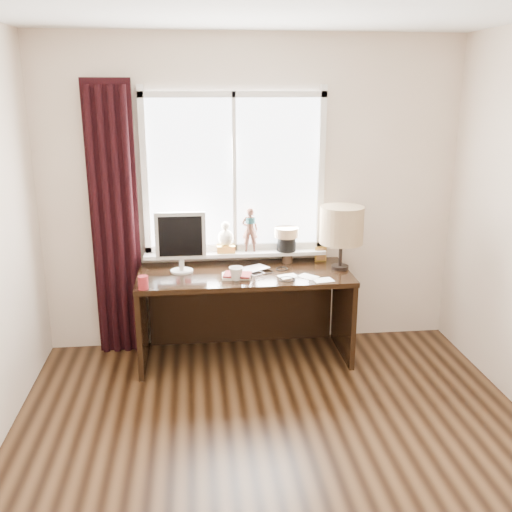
{
  "coord_description": "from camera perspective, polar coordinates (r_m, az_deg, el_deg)",
  "views": [
    {
      "loc": [
        -0.49,
        -2.7,
        2.18
      ],
      "look_at": [
        -0.05,
        1.25,
        1.0
      ],
      "focal_mm": 40.0,
      "sensor_mm": 36.0,
      "label": 1
    }
  ],
  "objects": [
    {
      "name": "icon_frame",
      "position": [
        4.88,
        6.49,
        0.19
      ],
      "size": [
        0.1,
        0.03,
        0.13
      ],
      "color": "gold",
      "rests_on": "desk"
    },
    {
      "name": "desk_cables",
      "position": [
        4.53,
        2.33,
        -1.82
      ],
      "size": [
        0.29,
        0.4,
        0.01
      ],
      "color": "black",
      "rests_on": "desk"
    },
    {
      "name": "monitor",
      "position": [
        4.55,
        -7.55,
        1.75
      ],
      "size": [
        0.4,
        0.18,
        0.49
      ],
      "color": "beige",
      "rests_on": "desk"
    },
    {
      "name": "red_cup",
      "position": [
        4.27,
        -11.21,
        -2.62
      ],
      "size": [
        0.08,
        0.08,
        0.1
      ],
      "primitive_type": "cylinder",
      "color": "maroon",
      "rests_on": "desk"
    },
    {
      "name": "mug",
      "position": [
        4.39,
        -1.99,
        -1.72
      ],
      "size": [
        0.14,
        0.14,
        0.11
      ],
      "primitive_type": "imported",
      "rotation": [
        0.0,
        0.0,
        0.34
      ],
      "color": "white",
      "rests_on": "desk"
    },
    {
      "name": "floor",
      "position": [
        3.5,
        3.31,
        -21.99
      ],
      "size": [
        3.5,
        4.0,
        0.0
      ],
      "primitive_type": "cube",
      "color": "#4B301A",
      "rests_on": "ground"
    },
    {
      "name": "brush_holder",
      "position": [
        4.82,
        3.15,
        0.05
      ],
      "size": [
        0.09,
        0.09,
        0.25
      ],
      "color": "black",
      "rests_on": "desk"
    },
    {
      "name": "desk",
      "position": [
        4.74,
        -1.24,
        -4.11
      ],
      "size": [
        1.7,
        0.7,
        0.75
      ],
      "color": "black",
      "rests_on": "floor"
    },
    {
      "name": "wall_back",
      "position": [
        4.8,
        -0.4,
        5.99
      ],
      "size": [
        3.5,
        0.0,
        2.6
      ],
      "primitive_type": "cube",
      "rotation": [
        1.57,
        0.0,
        0.0
      ],
      "color": "beige",
      "rests_on": "ground"
    },
    {
      "name": "curtain",
      "position": [
        4.77,
        -13.95,
        3.15
      ],
      "size": [
        0.38,
        0.09,
        2.25
      ],
      "color": "black",
      "rests_on": "floor"
    },
    {
      "name": "laptop",
      "position": [
        4.57,
        -0.83,
        -1.49
      ],
      "size": [
        0.43,
        0.38,
        0.03
      ],
      "primitive_type": "imported",
      "rotation": [
        0.0,
        0.0,
        0.55
      ],
      "color": "silver",
      "rests_on": "desk"
    },
    {
      "name": "table_lamp",
      "position": [
        4.62,
        8.57,
        3.01
      ],
      "size": [
        0.35,
        0.35,
        0.52
      ],
      "color": "black",
      "rests_on": "desk"
    },
    {
      "name": "window",
      "position": [
        4.74,
        -2.0,
        5.94
      ],
      "size": [
        1.52,
        0.22,
        1.4
      ],
      "color": "white",
      "rests_on": "ground"
    },
    {
      "name": "loose_papers",
      "position": [
        4.47,
        5.06,
        -2.17
      ],
      "size": [
        0.43,
        0.27,
        0.0
      ],
      "color": "white",
      "rests_on": "desk"
    },
    {
      "name": "notebook_stack",
      "position": [
        4.45,
        -1.95,
        -1.97
      ],
      "size": [
        0.24,
        0.19,
        0.03
      ],
      "color": "beige",
      "rests_on": "desk"
    }
  ]
}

